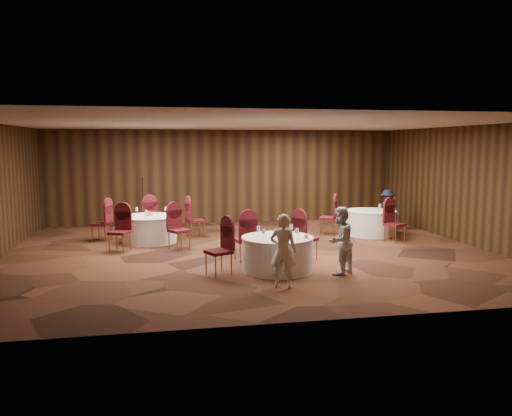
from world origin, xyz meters
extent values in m
plane|color=black|center=(0.00, 0.00, 0.00)|extent=(12.00, 12.00, 0.00)
plane|color=silver|center=(0.00, 0.00, 3.20)|extent=(12.00, 12.00, 0.00)
plane|color=black|center=(0.00, 5.00, 1.60)|extent=(12.00, 0.00, 12.00)
plane|color=black|center=(0.00, -5.00, 1.60)|extent=(12.00, 0.00, 12.00)
plane|color=black|center=(6.00, 0.00, 1.60)|extent=(0.00, 10.00, 10.00)
cylinder|color=silver|center=(0.27, -1.90, 0.36)|extent=(1.51, 1.51, 0.72)
cylinder|color=silver|center=(0.27, -1.90, 0.72)|extent=(1.54, 1.54, 0.03)
cylinder|color=silver|center=(-2.50, 1.85, 0.36)|extent=(1.50, 1.50, 0.72)
cylinder|color=silver|center=(-2.50, 1.85, 0.72)|extent=(1.54, 1.54, 0.03)
cylinder|color=silver|center=(4.00, 1.80, 0.36)|extent=(1.46, 1.46, 0.72)
cylinder|color=silver|center=(4.00, 1.80, 0.72)|extent=(1.49, 1.49, 0.03)
cylinder|color=silver|center=(0.21, -2.31, 0.74)|extent=(0.06, 0.06, 0.01)
cylinder|color=silver|center=(0.21, -2.31, 0.80)|extent=(0.01, 0.01, 0.11)
cone|color=silver|center=(0.21, -2.31, 0.91)|extent=(0.08, 0.08, 0.10)
cylinder|color=silver|center=(0.64, -1.63, 0.74)|extent=(0.06, 0.06, 0.01)
cylinder|color=silver|center=(0.64, -1.63, 0.80)|extent=(0.01, 0.01, 0.11)
cone|color=silver|center=(0.64, -1.63, 0.91)|extent=(0.08, 0.08, 0.10)
cylinder|color=silver|center=(-0.11, -1.72, 0.74)|extent=(0.06, 0.06, 0.01)
cylinder|color=silver|center=(-0.11, -1.72, 0.80)|extent=(0.01, 0.01, 0.11)
cone|color=silver|center=(-0.11, -1.72, 0.91)|extent=(0.08, 0.08, 0.10)
cylinder|color=silver|center=(-0.08, -2.11, 0.74)|extent=(0.06, 0.06, 0.01)
cylinder|color=silver|center=(-0.08, -2.11, 0.80)|extent=(0.01, 0.01, 0.11)
cone|color=silver|center=(-0.08, -2.11, 0.91)|extent=(0.08, 0.08, 0.10)
cylinder|color=silver|center=(0.64, -2.14, 0.74)|extent=(0.06, 0.06, 0.01)
cylinder|color=silver|center=(0.64, -2.14, 0.80)|extent=(0.01, 0.01, 0.11)
cone|color=silver|center=(0.64, -2.14, 0.91)|extent=(0.08, 0.08, 0.10)
cylinder|color=white|center=(0.25, -2.42, 0.75)|extent=(0.15, 0.15, 0.01)
sphere|color=#9E6B33|center=(0.25, -2.42, 0.79)|extent=(0.08, 0.08, 0.08)
cylinder|color=white|center=(0.83, -2.15, 0.75)|extent=(0.15, 0.15, 0.01)
sphere|color=#9E6B33|center=(0.83, -2.15, 0.79)|extent=(0.08, 0.08, 0.08)
cylinder|color=white|center=(0.78, -1.52, 0.75)|extent=(0.15, 0.15, 0.01)
sphere|color=#9E6B33|center=(0.78, -1.52, 0.79)|extent=(0.08, 0.08, 0.08)
cylinder|color=silver|center=(-2.03, 2.06, 0.74)|extent=(0.06, 0.06, 0.01)
cylinder|color=silver|center=(-2.03, 2.06, 0.80)|extent=(0.01, 0.01, 0.11)
cone|color=silver|center=(-2.03, 2.06, 0.91)|extent=(0.08, 0.08, 0.10)
cylinder|color=silver|center=(-2.84, 2.10, 0.74)|extent=(0.06, 0.06, 0.01)
cylinder|color=silver|center=(-2.84, 2.10, 0.80)|extent=(0.01, 0.01, 0.11)
cone|color=silver|center=(-2.84, 2.10, 0.91)|extent=(0.08, 0.08, 0.10)
cylinder|color=silver|center=(-2.56, 1.43, 0.74)|extent=(0.06, 0.06, 0.01)
cylinder|color=silver|center=(-2.56, 1.43, 0.80)|extent=(0.01, 0.01, 0.11)
cone|color=silver|center=(-2.56, 1.43, 0.91)|extent=(0.08, 0.08, 0.10)
cylinder|color=olive|center=(-2.50, 1.85, 0.77)|extent=(0.22, 0.22, 0.06)
sphere|color=#9E6B33|center=(-2.53, 1.87, 0.83)|extent=(0.07, 0.07, 0.07)
sphere|color=#9E6B33|center=(-2.46, 1.83, 0.83)|extent=(0.07, 0.07, 0.07)
cylinder|color=silver|center=(4.17, 1.55, 0.74)|extent=(0.06, 0.06, 0.01)
cylinder|color=silver|center=(4.17, 1.55, 0.80)|extent=(0.01, 0.01, 0.11)
cone|color=silver|center=(4.17, 1.55, 0.91)|extent=(0.08, 0.08, 0.10)
cylinder|color=black|center=(-2.74, 4.19, 0.01)|extent=(0.24, 0.24, 0.02)
cylinder|color=black|center=(-2.74, 4.19, 0.84)|extent=(0.02, 0.02, 1.64)
cylinder|color=black|center=(-2.74, 4.24, 1.63)|extent=(0.04, 0.12, 0.04)
imported|color=white|center=(0.09, -3.15, 0.71)|extent=(0.61, 0.53, 1.41)
imported|color=silver|center=(1.48, -2.40, 0.71)|extent=(0.87, 0.85, 1.42)
imported|color=#161D32|center=(4.92, 2.63, 0.64)|extent=(0.93, 0.91, 1.28)
camera|label=1|loc=(-2.11, -12.08, 2.68)|focal=35.00mm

